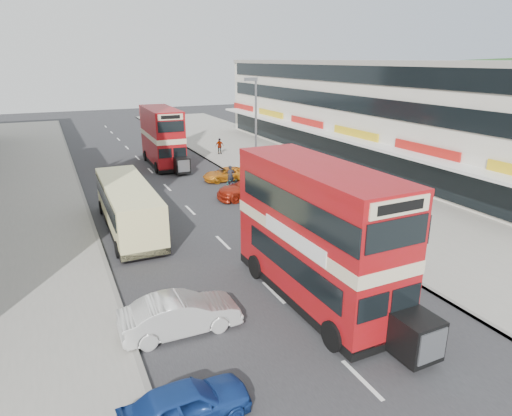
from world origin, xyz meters
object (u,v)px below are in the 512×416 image
coach (128,205)px  car_right_a (252,188)px  car_right_b (226,174)px  bus_second (162,137)px  car_left_front (180,314)px  cyclist (231,182)px  street_lamp (255,123)px  car_left_near (186,404)px  pedestrian_near (297,177)px  pedestrian_far (219,146)px  bus_main (317,234)px

coach → car_right_a: coach is taller
car_right_b → bus_second: bearing=-157.5°
car_left_front → cyclist: cyclist is taller
street_lamp → car_left_near: (-11.91, -21.38, -4.17)m
coach → pedestrian_near: coach is taller
bus_second → car_left_near: 31.93m
street_lamp → pedestrian_far: size_ratio=5.07×
street_lamp → pedestrian_far: bearing=83.1°
car_left_near → car_right_a: size_ratio=0.70×
car_left_near → car_right_b: car_left_near is taller
car_left_front → car_right_b: size_ratio=1.13×
car_left_front → street_lamp: bearing=-31.8°
bus_second → car_right_a: (3.20, -12.86, -1.91)m
pedestrian_far → coach: bearing=-124.1°
street_lamp → pedestrian_far: (1.42, 11.74, -3.83)m
car_right_a → car_left_near: bearing=-27.5°
pedestrian_far → street_lamp: bearing=-96.5°
bus_main → cyclist: size_ratio=5.31×
bus_main → car_left_near: 8.22m
pedestrian_far → cyclist: 12.97m
bus_second → pedestrian_far: 6.82m
bus_main → car_right_b: bearing=-101.8°
street_lamp → cyclist: bearing=-163.6°
bus_second → car_left_near: size_ratio=2.57×
bus_second → car_left_near: bus_second is taller
street_lamp → pedestrian_near: (1.93, -3.20, -3.68)m
coach → pedestrian_far: 21.47m
bus_main → pedestrian_near: size_ratio=5.18×
car_left_near → cyclist: 22.82m
bus_main → car_right_a: 14.62m
pedestrian_near → cyclist: (-4.24, 2.52, -0.49)m
car_left_near → cyclist: cyclist is taller
car_right_a → pedestrian_near: pedestrian_near is taller
cyclist → pedestrian_far: bearing=73.9°
bus_second → cyclist: 10.88m
bus_main → car_left_near: bus_main is taller
car_right_a → pedestrian_far: 15.22m
pedestrian_far → cyclist: size_ratio=0.86×
car_left_front → pedestrian_far: bearing=-22.5°
pedestrian_near → pedestrian_far: (-0.51, 14.94, -0.16)m
bus_main → cyclist: bearing=-101.2°
bus_second → car_left_front: bearing=79.2°
car_left_front → pedestrian_far: size_ratio=2.69×
bus_second → car_left_near: (-7.05, -31.08, -2.04)m
bus_main → car_right_a: bus_main is taller
car_left_near → cyclist: size_ratio=1.92×
car_left_front → bus_main: bearing=-90.0°
bus_main → car_left_front: bearing=-1.7°
pedestrian_far → car_left_near: bearing=-111.6°
car_left_front → cyclist: bearing=-26.9°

